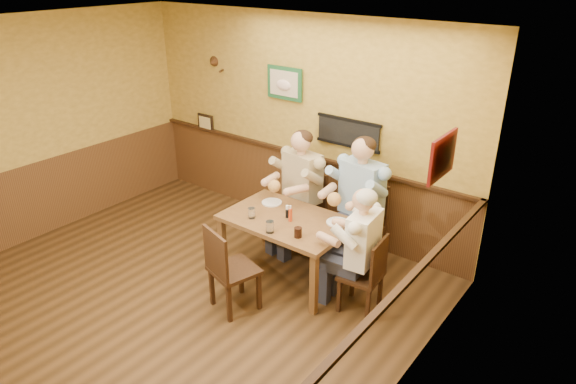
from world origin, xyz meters
name	(u,v)px	position (x,y,z in m)	size (l,w,h in m)	color
room	(164,156)	(0.14, 0.17, 1.69)	(5.02, 5.03, 2.81)	#372310
dining_table	(287,225)	(0.72, 1.31, 0.66)	(1.40, 0.90, 0.75)	brown
chair_back_left	(302,211)	(0.44, 1.99, 0.48)	(0.45, 0.45, 0.96)	#372111
chair_back_right	(360,225)	(1.23, 2.05, 0.50)	(0.46, 0.46, 1.00)	#372111
chair_right_end	(361,274)	(1.70, 1.27, 0.43)	(0.40, 0.40, 0.86)	#372111
chair_near_side	(234,268)	(0.64, 0.51, 0.48)	(0.44, 0.44, 0.96)	#372111
diner_tan_shirt	(302,196)	(0.44, 1.99, 0.69)	(0.64, 0.64, 1.38)	tan
diner_blue_polo	(361,209)	(1.23, 2.05, 0.72)	(0.66, 0.66, 1.43)	#8EB3D6
diner_white_elder	(362,258)	(1.70, 1.27, 0.62)	(0.57, 0.57, 1.23)	white
water_glass_left	(252,213)	(0.41, 1.07, 0.81)	(0.08, 0.08, 0.12)	white
water_glass_mid	(270,227)	(0.77, 0.94, 0.81)	(0.09, 0.09, 0.13)	silver
cola_tumbler	(298,232)	(1.07, 1.04, 0.80)	(0.08, 0.08, 0.11)	black
hot_sauce_bottle	(290,214)	(0.79, 1.27, 0.83)	(0.04, 0.04, 0.17)	#C13B14
salt_shaker	(287,209)	(0.64, 1.41, 0.79)	(0.04, 0.04, 0.09)	white
pepper_shaker	(287,214)	(0.71, 1.32, 0.79)	(0.04, 0.04, 0.09)	black
plate_far_left	(272,202)	(0.35, 1.50, 0.76)	(0.24, 0.24, 0.02)	silver
plate_far_right	(337,222)	(1.23, 1.55, 0.76)	(0.24, 0.24, 0.02)	white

